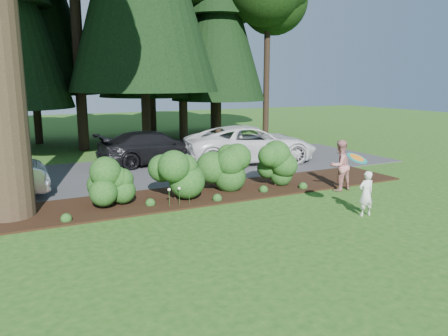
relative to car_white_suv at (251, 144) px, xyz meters
name	(u,v)px	position (x,y,z in m)	size (l,w,h in m)	color
ground	(227,230)	(-4.89, -7.32, -0.82)	(80.00, 80.00, 0.00)	#1F4C15
mulch_bed	(179,197)	(-4.89, -4.07, -0.79)	(16.00, 2.50, 0.05)	black
driveway	(140,172)	(-4.89, 0.18, -0.80)	(22.00, 6.00, 0.03)	#38383A
shrub_row	(203,170)	(-4.12, -4.18, -0.01)	(6.53, 1.60, 1.61)	#154518
lily_cluster	(179,189)	(-5.19, -4.92, -0.32)	(0.69, 0.09, 0.57)	#154518
car_white_suv	(251,144)	(0.00, 0.00, 0.00)	(2.62, 5.68, 1.58)	silver
car_dark_suv	(154,147)	(-3.83, 1.52, -0.10)	(1.94, 4.78, 1.39)	black
child	(366,194)	(-1.13, -7.95, -0.22)	(0.44, 0.29, 1.21)	white
adult	(340,165)	(0.11, -5.52, 0.00)	(0.80, 0.62, 1.64)	#B01724
frisbee	(357,158)	(-1.63, -8.06, 0.78)	(0.56, 0.51, 0.28)	teal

